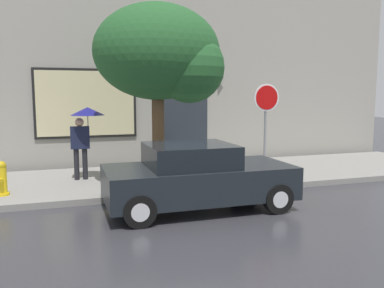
# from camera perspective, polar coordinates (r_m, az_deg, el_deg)

# --- Properties ---
(ground_plane) EXTENTS (60.00, 60.00, 0.00)m
(ground_plane) POSITION_cam_1_polar(r_m,az_deg,el_deg) (8.80, -2.10, -9.43)
(ground_plane) COLOR #333338
(sidewalk) EXTENTS (20.00, 4.00, 0.15)m
(sidewalk) POSITION_cam_1_polar(r_m,az_deg,el_deg) (11.61, -6.17, -4.98)
(sidewalk) COLOR gray
(sidewalk) RESTS_ON ground
(building_facade) EXTENTS (20.00, 0.67, 7.00)m
(building_facade) POSITION_cam_1_polar(r_m,az_deg,el_deg) (13.83, -8.57, 11.13)
(building_facade) COLOR #9E998E
(building_facade) RESTS_ON ground
(parked_car) EXTENTS (4.05, 1.96, 1.44)m
(parked_car) POSITION_cam_1_polar(r_m,az_deg,el_deg) (8.76, 0.71, -4.73)
(parked_car) COLOR black
(parked_car) RESTS_ON ground
(fire_hydrant) EXTENTS (0.30, 0.44, 0.81)m
(fire_hydrant) POSITION_cam_1_polar(r_m,az_deg,el_deg) (10.35, -25.48, -4.48)
(fire_hydrant) COLOR yellow
(fire_hydrant) RESTS_ON sidewalk
(pedestrian_with_umbrella) EXTENTS (0.94, 0.92, 2.00)m
(pedestrian_with_umbrella) POSITION_cam_1_polar(r_m,az_deg,el_deg) (11.35, -15.04, 2.83)
(pedestrian_with_umbrella) COLOR black
(pedestrian_with_umbrella) RESTS_ON sidewalk
(street_tree) EXTENTS (3.20, 2.72, 4.61)m
(street_tree) POSITION_cam_1_polar(r_m,az_deg,el_deg) (10.28, -4.04, 12.42)
(street_tree) COLOR #4C3823
(street_tree) RESTS_ON sidewalk
(stop_sign) EXTENTS (0.76, 0.10, 2.64)m
(stop_sign) POSITION_cam_1_polar(r_m,az_deg,el_deg) (11.26, 10.51, 4.52)
(stop_sign) COLOR gray
(stop_sign) RESTS_ON sidewalk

